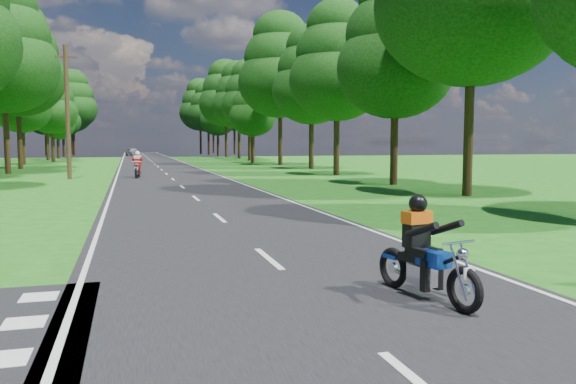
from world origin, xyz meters
name	(u,v)px	position (x,y,z in m)	size (l,w,h in m)	color
ground	(299,285)	(0.00, 0.00, 0.00)	(160.00, 160.00, 0.00)	#1C5C15
main_road	(155,164)	(0.00, 50.00, 0.01)	(7.00, 140.00, 0.02)	black
road_markings	(154,165)	(-0.14, 48.13, 0.02)	(7.40, 140.00, 0.01)	silver
treeline	(162,91)	(1.43, 60.06, 8.25)	(40.00, 115.35, 14.78)	black
telegraph_pole	(67,112)	(-6.00, 28.00, 4.07)	(1.20, 0.26, 8.00)	#382616
rider_near_blue	(427,248)	(1.47, -1.30, 0.76)	(0.59, 1.77, 1.48)	#0D3198
rider_far_red	(137,164)	(-2.01, 28.34, 0.85)	(0.67, 2.00, 1.66)	maroon
distant_car	(133,152)	(-1.88, 85.43, 0.68)	(1.57, 3.90, 1.33)	#AFB1B6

